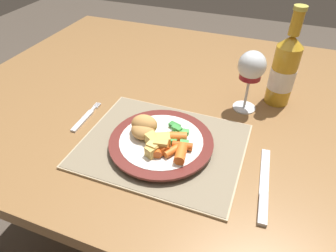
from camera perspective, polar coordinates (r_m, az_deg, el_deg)
name	(u,v)px	position (r m, az deg, el deg)	size (l,w,h in m)	color
ground_plane	(183,237)	(1.42, 2.91, -20.42)	(6.00, 6.00, 0.00)	#4C4238
dining_table	(190,120)	(0.92, 4.21, 1.22)	(1.35, 1.00, 0.74)	olive
placemat	(163,146)	(0.70, -0.88, -3.77)	(0.37, 0.30, 0.01)	tan
dinner_plate	(160,142)	(0.69, -1.53, -3.14)	(0.24, 0.24, 0.02)	white
breaded_croquettes	(144,127)	(0.69, -4.64, -0.17)	(0.08, 0.08, 0.04)	tan
green_beans_pile	(176,134)	(0.69, 1.56, -1.47)	(0.08, 0.07, 0.02)	green
glazed_carrots	(171,146)	(0.65, 0.60, -3.84)	(0.09, 0.09, 0.02)	#CC5119
fork	(85,118)	(0.81, -15.59, 1.39)	(0.02, 0.13, 0.01)	silver
table_knife	(264,190)	(0.64, 17.79, -11.52)	(0.03, 0.21, 0.01)	silver
wine_glass	(251,69)	(0.79, 15.57, 10.40)	(0.07, 0.07, 0.17)	silver
bottle	(284,70)	(0.86, 21.22, 9.91)	(0.07, 0.07, 0.26)	gold
roast_potatoes	(158,144)	(0.65, -1.94, -3.48)	(0.06, 0.07, 0.03)	#DBB256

